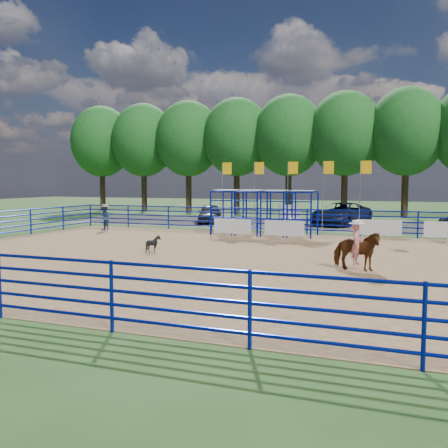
{
  "coord_description": "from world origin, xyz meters",
  "views": [
    {
      "loc": [
        5.79,
        -18.63,
        3.14
      ],
      "look_at": [
        -1.72,
        1.0,
        1.3
      ],
      "focal_mm": 40.0,
      "sensor_mm": 36.0,
      "label": 1
    }
  ],
  "objects_px": {
    "car_b": "(289,214)",
    "car_c": "(341,214)",
    "horse_and_rider": "(356,246)",
    "car_a": "(210,214)",
    "spectator_cowboy": "(105,217)",
    "calf": "(153,244)"
  },
  "relations": [
    {
      "from": "spectator_cowboy",
      "to": "horse_and_rider",
      "type": "bearing_deg",
      "value": -28.46
    },
    {
      "from": "horse_and_rider",
      "to": "car_a",
      "type": "xyz_separation_m",
      "value": [
        -12.23,
        16.29,
        -0.17
      ]
    },
    {
      "from": "car_b",
      "to": "car_c",
      "type": "xyz_separation_m",
      "value": [
        3.69,
        0.17,
        0.1
      ]
    },
    {
      "from": "car_b",
      "to": "spectator_cowboy",
      "type": "bearing_deg",
      "value": 26.47
    },
    {
      "from": "horse_and_rider",
      "to": "car_b",
      "type": "height_order",
      "value": "horse_and_rider"
    },
    {
      "from": "car_a",
      "to": "car_c",
      "type": "xyz_separation_m",
      "value": [
        9.28,
        1.63,
        0.1
      ]
    },
    {
      "from": "car_c",
      "to": "car_b",
      "type": "bearing_deg",
      "value": -160.64
    },
    {
      "from": "calf",
      "to": "car_c",
      "type": "relative_size",
      "value": 0.13
    },
    {
      "from": "car_b",
      "to": "car_c",
      "type": "distance_m",
      "value": 3.69
    },
    {
      "from": "horse_and_rider",
      "to": "spectator_cowboy",
      "type": "distance_m",
      "value": 18.47
    },
    {
      "from": "horse_and_rider",
      "to": "car_a",
      "type": "bearing_deg",
      "value": 126.9
    },
    {
      "from": "horse_and_rider",
      "to": "calf",
      "type": "distance_m",
      "value": 8.88
    },
    {
      "from": "car_a",
      "to": "calf",
      "type": "bearing_deg",
      "value": -96.32
    },
    {
      "from": "calf",
      "to": "car_a",
      "type": "distance_m",
      "value": 15.26
    },
    {
      "from": "calf",
      "to": "car_b",
      "type": "bearing_deg",
      "value": -35.14
    },
    {
      "from": "horse_and_rider",
      "to": "spectator_cowboy",
      "type": "bearing_deg",
      "value": 151.54
    },
    {
      "from": "calf",
      "to": "car_b",
      "type": "distance_m",
      "value": 16.45
    },
    {
      "from": "car_b",
      "to": "car_a",
      "type": "bearing_deg",
      "value": -1.86
    },
    {
      "from": "car_a",
      "to": "car_b",
      "type": "height_order",
      "value": "car_b"
    },
    {
      "from": "horse_and_rider",
      "to": "calf",
      "type": "relative_size",
      "value": 3.38
    },
    {
      "from": "horse_and_rider",
      "to": "car_c",
      "type": "distance_m",
      "value": 18.16
    },
    {
      "from": "horse_and_rider",
      "to": "car_c",
      "type": "relative_size",
      "value": 0.44
    }
  ]
}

